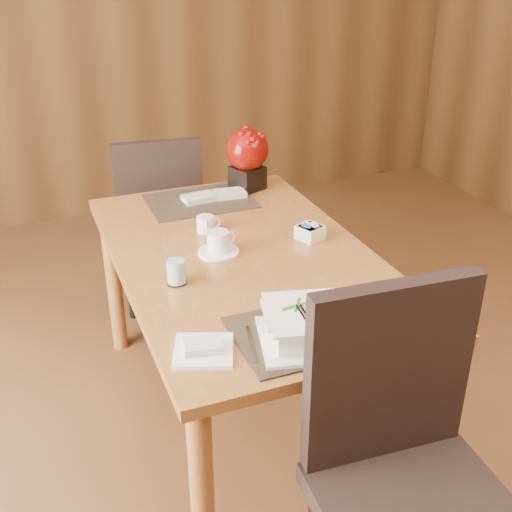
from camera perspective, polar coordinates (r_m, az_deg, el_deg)
name	(u,v)px	position (r m, az deg, el deg)	size (l,w,h in m)	color
back_wall	(110,4)	(4.44, -12.88, 21.03)	(5.00, 0.02, 2.80)	brown
dining_table	(245,277)	(2.39, -1.02, -1.92)	(0.90, 1.50, 0.75)	#A3632D
placemat_near	(310,331)	(1.90, 4.85, -6.68)	(0.45, 0.33, 0.01)	black
placemat_far	(200,201)	(2.82, -4.99, 4.89)	(0.45, 0.33, 0.01)	black
soup_setting	(305,327)	(1.83, 4.40, -6.31)	(0.31, 0.31, 0.10)	white
coffee_cup	(218,244)	(2.34, -3.37, 1.06)	(0.15, 0.15, 0.09)	white
water_glass	(176,262)	(2.13, -7.15, -0.55)	(0.07, 0.07, 0.16)	silver
creamer_jug	(205,224)	(2.52, -4.53, 2.85)	(0.09, 0.09, 0.06)	white
sugar_caddy	(310,232)	(2.46, 4.83, 2.11)	(0.09, 0.09, 0.05)	white
berry_decor	(247,155)	(2.91, -0.79, 8.94)	(0.19, 0.19, 0.28)	black
napkins_far	(216,195)	(2.83, -3.53, 5.40)	(0.28, 0.10, 0.02)	silver
bread_plate	(203,350)	(1.82, -4.70, -8.37)	(0.16, 0.16, 0.01)	white
near_chair	(406,461)	(1.77, 13.22, -17.32)	(0.51, 0.52, 1.04)	black
far_chair	(158,214)	(3.29, -8.68, 3.75)	(0.48, 0.49, 0.94)	black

